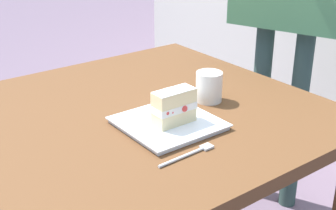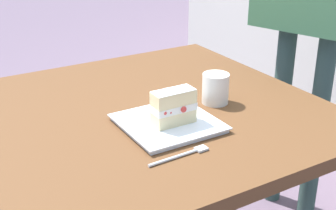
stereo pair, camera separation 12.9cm
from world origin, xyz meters
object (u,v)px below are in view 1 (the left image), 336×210
at_px(dessert_plate, 168,123).
at_px(coffee_cup, 209,86).
at_px(patio_table, 131,145).
at_px(dessert_fork, 190,154).
at_px(cake_slice, 174,107).

xyz_separation_m(dessert_plate, coffee_cup, (0.21, 0.07, 0.04)).
xyz_separation_m(patio_table, coffee_cup, (0.25, -0.07, 0.16)).
xyz_separation_m(patio_table, dessert_fork, (-0.02, -0.30, 0.11)).
relative_size(dessert_plate, cake_slice, 2.10).
height_order(dessert_plate, cake_slice, cake_slice).
distance_m(patio_table, dessert_plate, 0.19).
bearing_deg(patio_table, dessert_plate, -75.86).
height_order(patio_table, coffee_cup, coffee_cup).
bearing_deg(dessert_fork, cake_slice, 66.93).
relative_size(dessert_plate, dessert_fork, 1.50).
bearing_deg(cake_slice, patio_table, 104.46).
distance_m(dessert_plate, coffee_cup, 0.23).
distance_m(dessert_fork, coffee_cup, 0.36).
xyz_separation_m(patio_table, cake_slice, (0.04, -0.16, 0.17)).
relative_size(patio_table, dessert_plate, 4.40).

